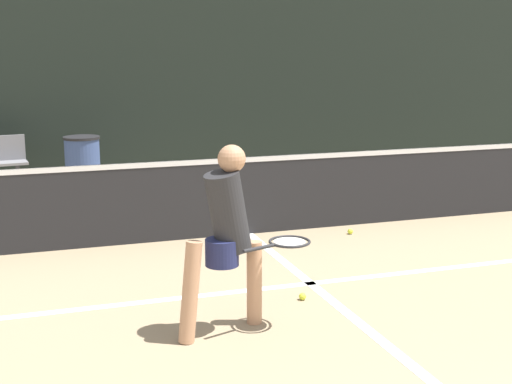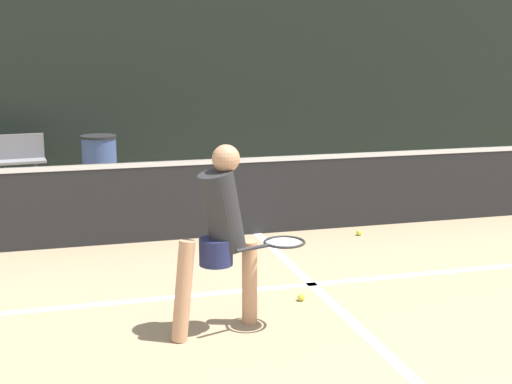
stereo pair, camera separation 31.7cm
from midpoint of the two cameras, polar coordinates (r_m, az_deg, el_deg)
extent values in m
cube|color=white|center=(6.97, 5.79, -7.36)|extent=(8.25, 0.10, 0.01)
cube|color=white|center=(6.73, 6.64, -8.09)|extent=(0.10, 4.46, 0.01)
cube|color=#232326|center=(8.63, 1.15, -0.31)|extent=(11.00, 0.02, 0.95)
cube|color=white|center=(8.55, 1.16, 2.61)|extent=(11.00, 0.03, 0.06)
cube|color=black|center=(12.72, -4.60, 9.73)|extent=(24.00, 0.06, 3.67)
cylinder|color=tan|center=(5.92, 1.03, -7.26)|extent=(0.13, 0.13, 0.70)
cylinder|color=tan|center=(5.59, -4.21, -7.92)|extent=(0.25, 0.19, 0.81)
cylinder|color=#1E234C|center=(5.65, -1.61, -4.81)|extent=(0.27, 0.27, 0.21)
cylinder|color=#262628|center=(5.60, -1.12, -1.58)|extent=(0.39, 0.32, 0.69)
sphere|color=tan|center=(5.54, -0.79, 2.69)|extent=(0.22, 0.22, 0.22)
cylinder|color=#262628|center=(5.57, 1.35, -4.53)|extent=(0.29, 0.12, 0.03)
torus|color=#262628|center=(5.75, 3.87, -4.03)|extent=(0.43, 0.43, 0.02)
cylinder|color=beige|center=(5.75, 3.87, -4.03)|extent=(0.33, 0.33, 0.01)
sphere|color=#D1E033|center=(8.77, 9.28, -3.24)|extent=(0.07, 0.07, 0.07)
sphere|color=#D1E033|center=(6.53, 5.04, -8.40)|extent=(0.07, 0.07, 0.07)
cube|color=#333338|center=(11.97, -16.41, 1.38)|extent=(0.06, 0.32, 0.44)
cylinder|color=#384C7F|center=(11.66, -11.64, 2.28)|extent=(0.54, 0.54, 0.81)
cylinder|color=black|center=(11.60, -11.73, 4.36)|extent=(0.57, 0.57, 0.04)
cylinder|color=black|center=(18.04, -18.39, 4.87)|extent=(0.18, 0.60, 0.60)
cylinder|color=black|center=(15.12, -18.87, 3.61)|extent=(0.18, 0.60, 0.60)
cylinder|color=brown|center=(22.86, 12.23, 9.95)|extent=(0.28, 0.28, 3.31)
cube|color=#B2ADA3|center=(28.75, -10.95, 12.23)|extent=(36.00, 2.40, 5.22)
camera|label=1|loc=(0.16, -88.61, 0.29)|focal=50.00mm
camera|label=2|loc=(0.16, 91.39, -0.29)|focal=50.00mm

